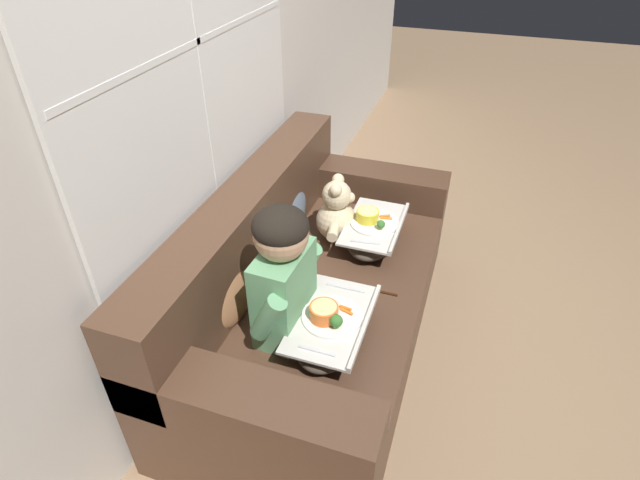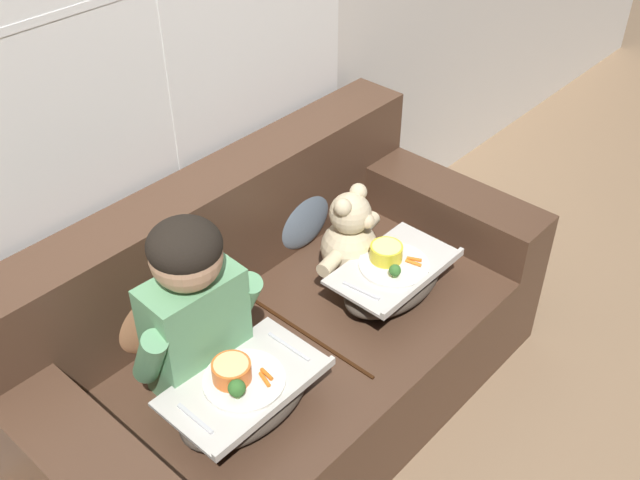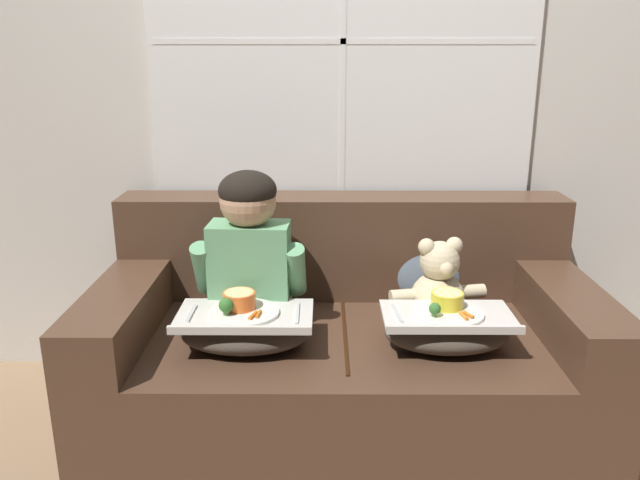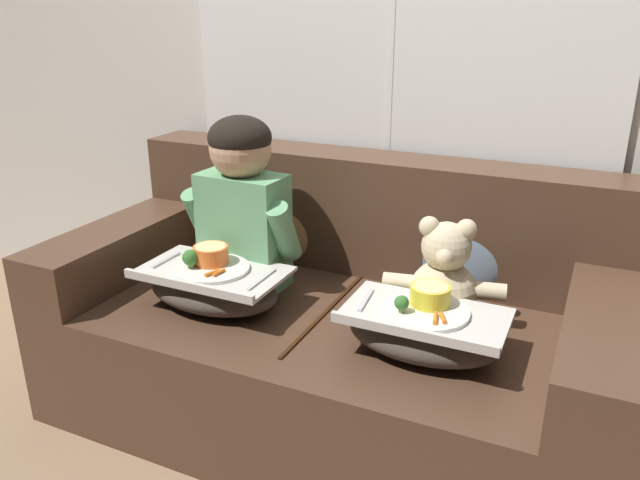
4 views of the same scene
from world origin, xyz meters
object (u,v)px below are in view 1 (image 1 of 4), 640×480
Objects in this scene: child_figure at (283,269)px; throw_pillow_behind_teddy at (291,202)px; lap_tray_child at (332,328)px; lap_tray_teddy at (373,232)px; couch at (309,294)px; teddy_bear at (337,214)px; throw_pillow_behind_child at (228,286)px.

throw_pillow_behind_teddy is at bearing 19.69° from child_figure.
lap_tray_child is 0.71m from lap_tray_teddy.
throw_pillow_behind_teddy is 0.58× the size of child_figure.
couch reaches higher than teddy_bear.
throw_pillow_behind_child is 0.80× the size of lap_tray_teddy.
couch reaches higher than throw_pillow_behind_child.
throw_pillow_behind_teddy is 0.76× the size of lap_tray_teddy.
lap_tray_teddy is at bearing -32.65° from throw_pillow_behind_child.
couch is at bearing -147.25° from throw_pillow_behind_teddy.
child_figure is at bearing -160.31° from throw_pillow_behind_teddy.
throw_pillow_behind_teddy is at bearing 0.00° from throw_pillow_behind_child.
lap_tray_teddy is (0.71, -0.20, -0.26)m from child_figure.
lap_tray_teddy is (-0.00, -0.20, -0.07)m from teddy_bear.
couch is 4.08× the size of lap_tray_teddy.
child_figure reaches higher than lap_tray_child.
teddy_bear is at bearing -0.29° from child_figure.
child_figure is 1.59× the size of teddy_bear.
teddy_bear is at bearing -19.93° from throw_pillow_behind_child.
couch is at bearing 32.49° from lap_tray_child.
child_figure reaches higher than couch.
lap_tray_child is 1.04× the size of lap_tray_teddy.
lap_tray_child is (-0.00, -0.20, -0.26)m from child_figure.
child_figure is (-0.00, -0.25, 0.16)m from throw_pillow_behind_child.
teddy_bear is at bearing -4.72° from couch.
couch is at bearing -32.75° from throw_pillow_behind_child.
child_figure is (-0.71, -0.25, 0.16)m from throw_pillow_behind_teddy.
throw_pillow_behind_child is at bearing 180.00° from throw_pillow_behind_teddy.
child_figure is 1.26× the size of lap_tray_child.
lap_tray_child is (-0.36, -0.23, 0.19)m from couch.
throw_pillow_behind_child is at bearing 160.07° from teddy_bear.
lap_tray_teddy is (0.36, -0.23, 0.19)m from couch.
couch is 0.51m from throw_pillow_behind_child.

